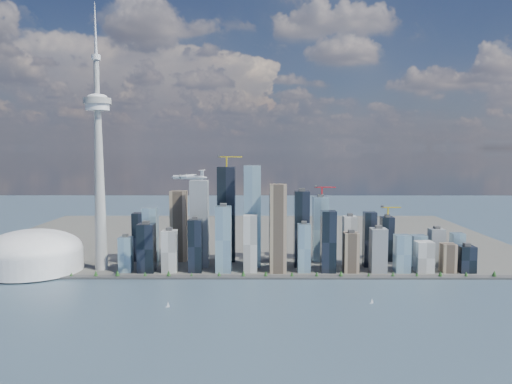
{
  "coord_description": "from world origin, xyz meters",
  "views": [
    {
      "loc": [
        29.36,
        -724.64,
        258.27
      ],
      "look_at": [
        26.51,
        260.0,
        171.79
      ],
      "focal_mm": 35.0,
      "sensor_mm": 36.0,
      "label": 1
    }
  ],
  "objects_px": {
    "airplane": "(189,177)",
    "sailboat_east": "(372,302)",
    "dome_stadium": "(33,253)",
    "sailboat_west": "(168,305)",
    "needle_tower": "(99,159)"
  },
  "relations": [
    {
      "from": "needle_tower",
      "to": "airplane",
      "type": "relative_size",
      "value": 7.84
    },
    {
      "from": "needle_tower",
      "to": "dome_stadium",
      "type": "relative_size",
      "value": 2.75
    },
    {
      "from": "dome_stadium",
      "to": "airplane",
      "type": "bearing_deg",
      "value": -18.75
    },
    {
      "from": "needle_tower",
      "to": "sailboat_west",
      "type": "xyz_separation_m",
      "value": [
        183.5,
        -242.85,
        -232.66
      ]
    },
    {
      "from": "needle_tower",
      "to": "sailboat_east",
      "type": "relative_size",
      "value": 61.31
    },
    {
      "from": "airplane",
      "to": "sailboat_east",
      "type": "height_order",
      "value": "airplane"
    },
    {
      "from": "dome_stadium",
      "to": "sailboat_west",
      "type": "xyz_separation_m",
      "value": [
        323.5,
        -232.85,
        -36.26
      ]
    },
    {
      "from": "airplane",
      "to": "sailboat_west",
      "type": "distance_m",
      "value": 234.84
    },
    {
      "from": "sailboat_west",
      "to": "sailboat_east",
      "type": "xyz_separation_m",
      "value": [
        337.02,
        21.65,
        -0.3
      ]
    },
    {
      "from": "needle_tower",
      "to": "dome_stadium",
      "type": "bearing_deg",
      "value": -175.91
    },
    {
      "from": "dome_stadium",
      "to": "sailboat_west",
      "type": "height_order",
      "value": "dome_stadium"
    },
    {
      "from": "needle_tower",
      "to": "airplane",
      "type": "height_order",
      "value": "needle_tower"
    },
    {
      "from": "airplane",
      "to": "sailboat_west",
      "type": "bearing_deg",
      "value": -81.88
    },
    {
      "from": "sailboat_west",
      "to": "sailboat_east",
      "type": "bearing_deg",
      "value": 0.4
    },
    {
      "from": "airplane",
      "to": "sailboat_west",
      "type": "height_order",
      "value": "airplane"
    }
  ]
}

